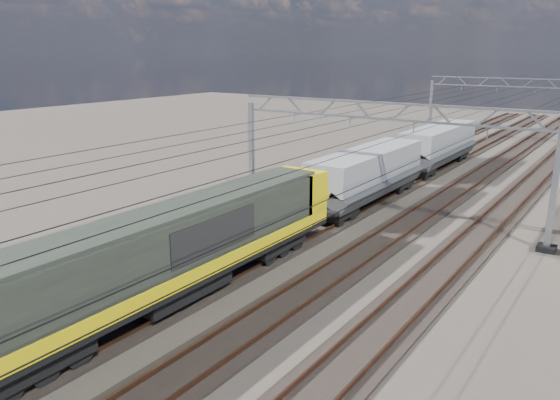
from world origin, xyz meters
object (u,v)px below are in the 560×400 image
Objects in this scene: catenary_gantry_mid at (379,157)px; hopper_wagon_mid at (439,143)px; locomotive at (174,248)px; hopper_wagon_lead at (367,172)px; catenary_gantry_far at (514,107)px.

catenary_gantry_mid is 1.53× the size of hopper_wagon_mid.
catenary_gantry_mid is at bearing -83.25° from hopper_wagon_mid.
locomotive reaches higher than hopper_wagon_lead.
catenary_gantry_far reaches higher than locomotive.
catenary_gantry_mid reaches higher than hopper_wagon_lead.
catenary_gantry_far is 33.39m from hopper_wagon_lead.
hopper_wagon_lead is (-2.00, 2.71, -1.67)m from catenary_gantry_mid.
catenary_gantry_mid is 15.20m from locomotive.
catenary_gantry_mid is at bearing -90.00° from catenary_gantry_far.
locomotive is 1.62× the size of hopper_wagon_lead.
catenary_gantry_mid reaches higher than locomotive.
hopper_wagon_lead is at bearing -93.44° from catenary_gantry_far.
catenary_gantry_far reaches higher than hopper_wagon_lead.
catenary_gantry_mid is 1.53× the size of hopper_wagon_lead.
catenary_gantry_mid is at bearing -53.60° from hopper_wagon_lead.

